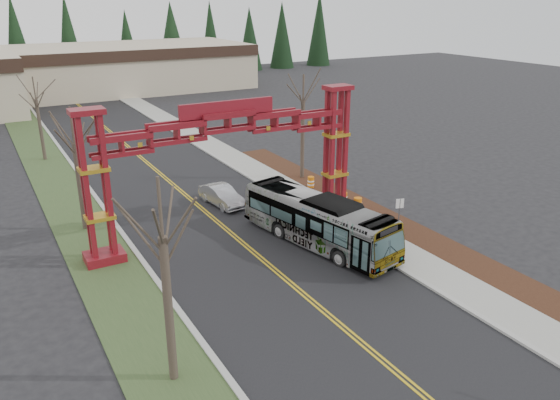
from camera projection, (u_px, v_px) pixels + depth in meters
road at (192, 201)px, 40.85m from camera, size 12.00×110.00×0.02m
lane_line_left at (191, 201)px, 40.79m from camera, size 0.12×100.00×0.01m
lane_line_right at (194, 200)px, 40.90m from camera, size 0.12×100.00×0.01m
curb_right at (264, 186)px, 43.68m from camera, size 0.30×110.00×0.15m
sidewalk_right at (280, 184)px, 44.35m from camera, size 2.60×110.00×0.14m
landscape_strip at (438, 246)px, 33.36m from camera, size 2.60×50.00×0.12m
grass_median at (81, 221)px, 37.13m from camera, size 4.00×110.00×0.08m
curb_left at (109, 215)px, 37.98m from camera, size 0.30×110.00×0.15m
gateway_arch at (228, 144)px, 33.06m from camera, size 18.20×1.60×8.90m
retail_building_east at (126, 67)px, 88.97m from camera, size 38.00×20.30×7.00m
conifer_treeline at (49, 45)px, 93.21m from camera, size 116.10×5.60×13.00m
transit_bus at (318, 221)px, 33.20m from camera, size 4.86×11.52×3.13m
silver_sedan at (222, 196)px, 39.81m from camera, size 2.07×4.51×1.43m
bare_tree_median_near at (163, 238)px, 19.68m from camera, size 3.48×3.48×8.53m
bare_tree_median_mid at (74, 144)px, 33.90m from camera, size 3.50×3.50×8.10m
bare_tree_median_far at (36, 100)px, 49.01m from camera, size 3.05×3.05×7.69m
bare_tree_right_far at (303, 102)px, 43.62m from camera, size 3.22×3.22×8.62m
street_sign at (400, 208)px, 34.84m from camera, size 0.51×0.20×2.30m
barrel_south at (358, 205)px, 38.40m from camera, size 0.60×0.60×1.11m
barrel_mid at (344, 199)px, 39.93m from camera, size 0.51×0.51×0.94m
barrel_north at (311, 183)px, 43.29m from camera, size 0.53×0.53×0.98m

